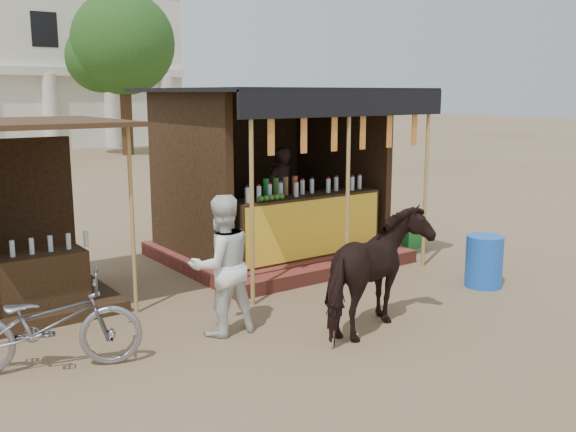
# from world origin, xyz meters

# --- Properties ---
(ground) EXTENTS (120.00, 120.00, 0.00)m
(ground) POSITION_xyz_m (0.00, 0.00, 0.00)
(ground) COLOR #846B4C
(ground) RESTS_ON ground
(main_stall) EXTENTS (3.60, 3.61, 2.78)m
(main_stall) POSITION_xyz_m (1.01, 3.36, 1.02)
(main_stall) COLOR brown
(main_stall) RESTS_ON ground
(secondary_stall) EXTENTS (2.40, 2.40, 2.38)m
(secondary_stall) POSITION_xyz_m (-3.17, 3.24, 0.85)
(secondary_stall) COLOR #382814
(secondary_stall) RESTS_ON ground
(cow) EXTENTS (1.82, 1.29, 1.40)m
(cow) POSITION_xyz_m (0.04, -0.09, 0.70)
(cow) COLOR black
(cow) RESTS_ON ground
(motorbike) EXTENTS (1.93, 1.25, 0.96)m
(motorbike) POSITION_xyz_m (-3.32, 1.06, 0.48)
(motorbike) COLOR gray
(motorbike) RESTS_ON ground
(bystander) EXTENTS (0.81, 0.65, 1.60)m
(bystander) POSITION_xyz_m (-1.42, 0.92, 0.80)
(bystander) COLOR silver
(bystander) RESTS_ON ground
(blue_barrel) EXTENTS (0.57, 0.57, 0.73)m
(blue_barrel) POSITION_xyz_m (2.50, 0.31, 0.37)
(blue_barrel) COLOR blue
(blue_barrel) RESTS_ON ground
(red_crate) EXTENTS (0.51, 0.53, 0.29)m
(red_crate) POSITION_xyz_m (2.08, 2.00, 0.15)
(red_crate) COLOR maroon
(red_crate) RESTS_ON ground
(cooler) EXTENTS (0.73, 0.59, 0.46)m
(cooler) POSITION_xyz_m (3.33, 2.60, 0.23)
(cooler) COLOR #197327
(cooler) RESTS_ON ground
(tree) EXTENTS (4.50, 4.40, 7.00)m
(tree) POSITION_xyz_m (5.81, 22.14, 4.63)
(tree) COLOR #382314
(tree) RESTS_ON ground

